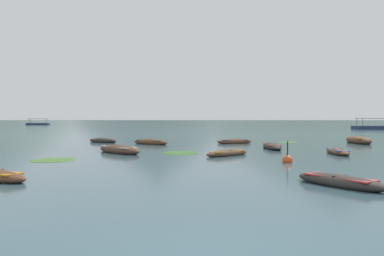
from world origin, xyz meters
TOP-DOWN VIEW (x-y plane):
  - ground_plane at (0.00, 1500.00)m, footprint 6000.00×6000.00m
  - mountain_2 at (-217.77, 1820.84)m, footprint 870.58×870.58m
  - mountain_3 at (671.98, 1955.45)m, footprint 1716.58×1716.58m
  - rowboat_1 at (-5.44, 18.41)m, footprint 3.82×4.01m
  - rowboat_2 at (4.72, 22.31)m, footprint 1.12×4.38m
  - rowboat_3 at (2.50, 28.05)m, footprint 3.34×2.00m
  - rowboat_6 at (13.35, 28.75)m, footprint 1.49×4.42m
  - rowboat_7 at (7.92, 18.05)m, footprint 1.00×3.48m
  - rowboat_8 at (4.12, 6.72)m, footprint 2.56×3.16m
  - rowboat_9 at (1.21, 16.82)m, footprint 2.99×2.97m
  - rowboat_10 at (-4.63, 26.80)m, footprint 3.60×2.99m
  - rowboat_11 at (-9.26, 29.05)m, footprint 3.24×2.45m
  - ferry_0 at (-61.18, 134.70)m, footprint 8.09×3.84m
  - ferry_1 at (35.84, 76.58)m, footprint 9.38×3.97m
  - mooring_buoy at (3.91, 13.34)m, footprint 0.50×0.50m
  - weed_patch_1 at (-1.57, 18.43)m, footprint 2.35×3.06m
  - weed_patch_4 at (-7.83, 14.01)m, footprint 2.57×2.75m
  - weed_patch_5 at (7.46, 29.92)m, footprint 2.71×2.51m

SIDE VIEW (x-z plane):
  - ground_plane at x=0.00m, z-range 0.00..0.00m
  - weed_patch_1 at x=-1.57m, z-range -0.07..0.07m
  - weed_patch_4 at x=-7.83m, z-range -0.07..0.07m
  - weed_patch_5 at x=7.46m, z-range -0.07..0.07m
  - mooring_buoy at x=3.91m, z-range -0.48..0.70m
  - rowboat_9 at x=1.21m, z-range -0.08..0.35m
  - rowboat_7 at x=7.92m, z-range -0.08..0.35m
  - rowboat_8 at x=4.12m, z-range -0.08..0.37m
  - rowboat_2 at x=4.72m, z-range -0.10..0.42m
  - rowboat_11 at x=-9.26m, z-range -0.10..0.42m
  - rowboat_3 at x=2.50m, z-range -0.10..0.43m
  - rowboat_10 at x=-4.63m, z-range -0.11..0.47m
  - rowboat_1 at x=-5.44m, z-range -0.12..0.51m
  - rowboat_6 at x=13.35m, z-range -0.15..0.63m
  - ferry_1 at x=35.84m, z-range -0.82..1.71m
  - ferry_0 at x=-61.18m, z-range -0.82..1.71m
  - mountain_2 at x=-217.77m, z-range 0.00..299.00m
  - mountain_3 at x=671.98m, z-range 0.00..475.15m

